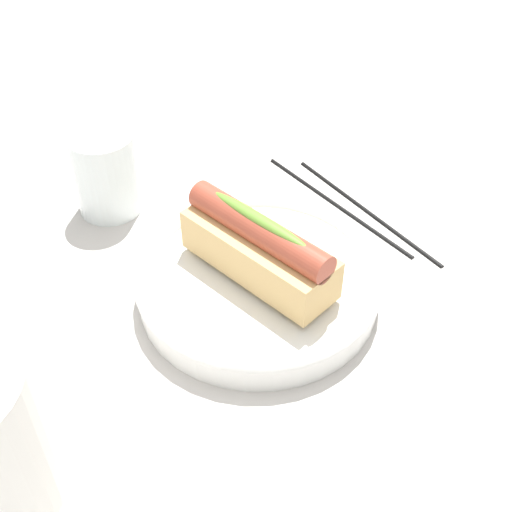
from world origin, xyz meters
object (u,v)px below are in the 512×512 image
at_px(serving_bowl, 256,285).
at_px(chopstick_far, 366,209).
at_px(water_glass, 107,177).
at_px(chopstick_near, 336,204).
at_px(hotdog_front, 256,249).

relative_size(serving_bowl, chopstick_far, 1.02).
relative_size(serving_bowl, water_glass, 2.50).
bearing_deg(chopstick_near, chopstick_far, -145.48).
bearing_deg(water_glass, chopstick_near, -140.58).
height_order(serving_bowl, hotdog_front, hotdog_front).
distance_m(water_glass, chopstick_far, 0.28).
xyz_separation_m(hotdog_front, chopstick_far, (-0.01, -0.18, -0.06)).
bearing_deg(hotdog_front, serving_bowl, 90.00).
bearing_deg(serving_bowl, chopstick_near, -83.07).
height_order(hotdog_front, chopstick_far, hotdog_front).
height_order(serving_bowl, water_glass, water_glass).
bearing_deg(water_glass, chopstick_far, -142.62).
bearing_deg(chopstick_far, serving_bowl, 102.41).
xyz_separation_m(water_glass, chopstick_near, (-0.19, -0.15, -0.04)).
distance_m(serving_bowl, hotdog_front, 0.04).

